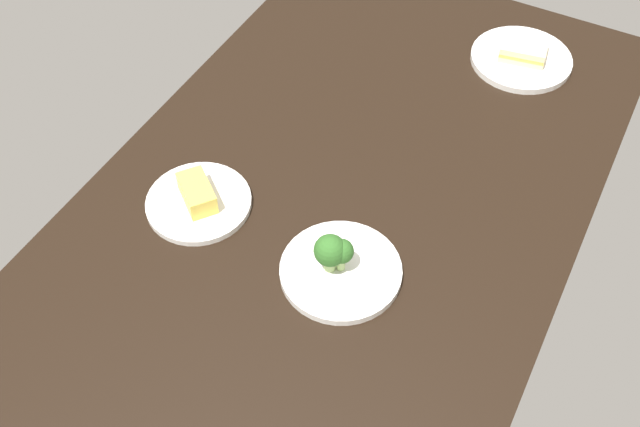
# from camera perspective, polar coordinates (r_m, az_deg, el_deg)

# --- Properties ---
(dining_table) EXTENTS (1.53, 0.81, 0.04)m
(dining_table) POSITION_cam_1_polar(r_m,az_deg,el_deg) (1.30, 0.00, -1.13)
(dining_table) COLOR black
(dining_table) RESTS_ON ground
(plate_cheese) EXTENTS (0.18, 0.18, 0.05)m
(plate_cheese) POSITION_cam_1_polar(r_m,az_deg,el_deg) (1.31, -9.14, 1.01)
(plate_cheese) COLOR white
(plate_cheese) RESTS_ON dining_table
(plate_broccoli) EXTENTS (0.20, 0.20, 0.09)m
(plate_broccoli) POSITION_cam_1_polar(r_m,az_deg,el_deg) (1.20, 1.44, -3.96)
(plate_broccoli) COLOR white
(plate_broccoli) RESTS_ON dining_table
(plate_sandwich) EXTENTS (0.20, 0.20, 0.05)m
(plate_sandwich) POSITION_cam_1_polar(r_m,az_deg,el_deg) (1.63, 14.93, 11.33)
(plate_sandwich) COLOR white
(plate_sandwich) RESTS_ON dining_table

